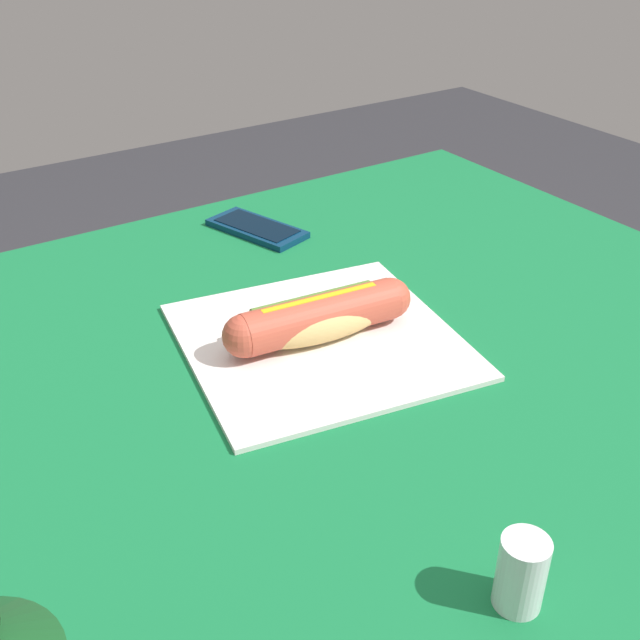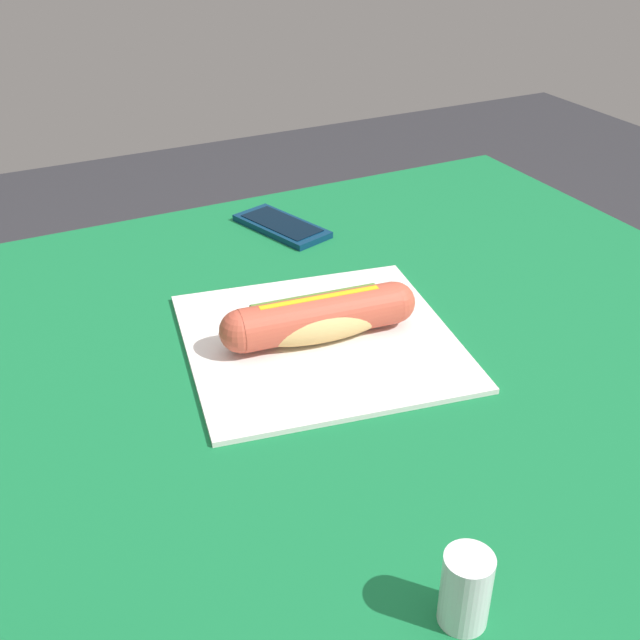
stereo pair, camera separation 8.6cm
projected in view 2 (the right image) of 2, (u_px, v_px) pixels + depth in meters
dining_table at (318, 462)px, 0.90m from camera, size 1.15×0.95×0.76m
paper_wrapper at (320, 341)px, 0.87m from camera, size 0.34×0.33×0.01m
hot_dog at (320, 317)px, 0.86m from camera, size 0.23×0.08×0.05m
cell_phone at (282, 226)px, 1.14m from camera, size 0.11×0.16×0.01m
salt_shaker at (466, 589)px, 0.54m from camera, size 0.04×0.04×0.06m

